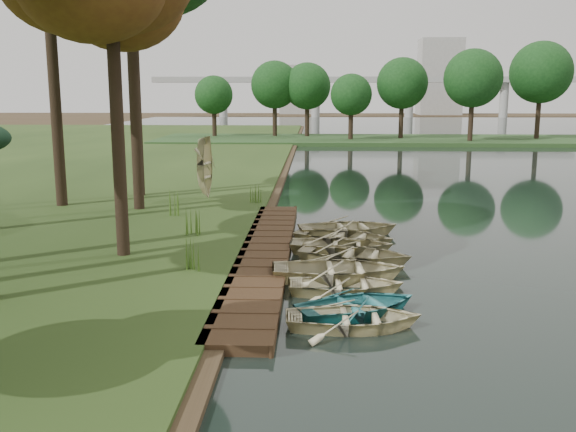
{
  "coord_description": "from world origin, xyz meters",
  "views": [
    {
      "loc": [
        0.0,
        -20.11,
        5.3
      ],
      "look_at": [
        -0.86,
        0.13,
        1.39
      ],
      "focal_mm": 40.0,
      "sensor_mm": 36.0,
      "label": 1
    }
  ],
  "objects_px": {
    "rowboat_2": "(346,282)",
    "stored_rowboat": "(207,192)",
    "rowboat_0": "(354,315)",
    "boardwalk": "(265,254)",
    "rowboat_1": "(359,302)"
  },
  "relations": [
    {
      "from": "rowboat_0",
      "to": "stored_rowboat",
      "type": "bearing_deg",
      "value": 17.4
    },
    {
      "from": "rowboat_1",
      "to": "boardwalk",
      "type": "bearing_deg",
      "value": 1.75
    },
    {
      "from": "boardwalk",
      "to": "rowboat_2",
      "type": "distance_m",
      "value": 4.47
    },
    {
      "from": "rowboat_2",
      "to": "boardwalk",
      "type": "bearing_deg",
      "value": 31.08
    },
    {
      "from": "boardwalk",
      "to": "stored_rowboat",
      "type": "xyz_separation_m",
      "value": [
        -3.57,
        10.1,
        0.46
      ]
    },
    {
      "from": "rowboat_2",
      "to": "stored_rowboat",
      "type": "bearing_deg",
      "value": 21.3
    },
    {
      "from": "rowboat_1",
      "to": "stored_rowboat",
      "type": "distance_m",
      "value": 16.69
    },
    {
      "from": "rowboat_0",
      "to": "rowboat_1",
      "type": "xyz_separation_m",
      "value": [
        0.16,
        0.89,
        -0.0
      ]
    },
    {
      "from": "rowboat_2",
      "to": "stored_rowboat",
      "type": "distance_m",
      "value": 15.09
    },
    {
      "from": "boardwalk",
      "to": "rowboat_1",
      "type": "xyz_separation_m",
      "value": [
        2.67,
        -5.38,
        0.22
      ]
    },
    {
      "from": "stored_rowboat",
      "to": "rowboat_0",
      "type": "bearing_deg",
      "value": -150.59
    },
    {
      "from": "boardwalk",
      "to": "rowboat_2",
      "type": "relative_size",
      "value": 5.22
    },
    {
      "from": "rowboat_0",
      "to": "stored_rowboat",
      "type": "xyz_separation_m",
      "value": [
        -6.08,
        16.36,
        0.24
      ]
    },
    {
      "from": "rowboat_2",
      "to": "stored_rowboat",
      "type": "xyz_separation_m",
      "value": [
        -6.02,
        13.83,
        0.24
      ]
    },
    {
      "from": "rowboat_0",
      "to": "stored_rowboat",
      "type": "distance_m",
      "value": 17.46
    }
  ]
}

